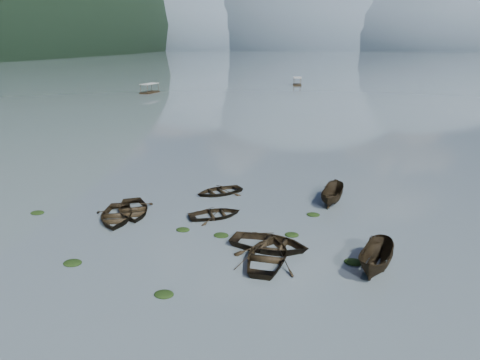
% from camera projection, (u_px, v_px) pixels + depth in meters
% --- Properties ---
extents(ground_plane, '(2400.00, 2400.00, 0.00)m').
position_uv_depth(ground_plane, '(192.00, 283.00, 22.74)').
color(ground_plane, slate).
extents(haze_mtn_a, '(520.00, 520.00, 280.00)m').
position_uv_depth(haze_mtn_a, '(210.00, 49.00, 912.49)').
color(haze_mtn_a, '#475666').
rests_on(haze_mtn_a, ground).
extents(haze_mtn_b, '(520.00, 520.00, 340.00)m').
position_uv_depth(haze_mtn_b, '(304.00, 49.00, 871.99)').
color(haze_mtn_b, '#475666').
rests_on(haze_mtn_b, ground).
extents(haze_mtn_c, '(520.00, 520.00, 260.00)m').
position_uv_depth(haze_mtn_c, '(407.00, 49.00, 831.48)').
color(haze_mtn_c, '#475666').
rests_on(haze_mtn_c, ground).
extents(rowboat_0, '(4.84, 5.62, 0.98)m').
position_uv_depth(rowboat_0, '(116.00, 219.00, 30.92)').
color(rowboat_0, black).
rests_on(rowboat_0, ground).
extents(rowboat_1, '(4.75, 4.37, 0.80)m').
position_uv_depth(rowboat_1, '(215.00, 217.00, 31.41)').
color(rowboat_1, black).
rests_on(rowboat_1, ground).
extents(rowboat_3, '(3.63, 4.99, 1.01)m').
position_uv_depth(rowboat_3, '(268.00, 260.00, 25.18)').
color(rowboat_3, black).
rests_on(rowboat_3, ground).
extents(rowboat_4, '(5.44, 4.25, 1.03)m').
position_uv_depth(rowboat_4, '(269.00, 248.00, 26.60)').
color(rowboat_4, black).
rests_on(rowboat_4, ground).
extents(rowboat_5, '(2.80, 4.65, 1.69)m').
position_uv_depth(rowboat_5, '(375.00, 270.00, 24.08)').
color(rowboat_5, black).
rests_on(rowboat_5, ground).
extents(rowboat_6, '(5.15, 5.67, 0.96)m').
position_uv_depth(rowboat_6, '(133.00, 213.00, 32.07)').
color(rowboat_6, black).
rests_on(rowboat_6, ground).
extents(rowboat_7, '(4.91, 4.76, 0.83)m').
position_uv_depth(rowboat_7, '(219.00, 194.00, 36.25)').
color(rowboat_7, black).
rests_on(rowboat_7, ground).
extents(rowboat_8, '(2.22, 4.27, 1.57)m').
position_uv_depth(rowboat_8, '(331.00, 202.00, 34.26)').
color(rowboat_8, black).
rests_on(rowboat_8, ground).
extents(weed_clump_0, '(1.10, 0.90, 0.24)m').
position_uv_depth(weed_clump_0, '(73.00, 264.00, 24.73)').
color(weed_clump_0, black).
rests_on(weed_clump_0, ground).
extents(weed_clump_1, '(0.95, 0.76, 0.21)m').
position_uv_depth(weed_clump_1, '(183.00, 230.00, 29.14)').
color(weed_clump_1, black).
rests_on(weed_clump_1, ground).
extents(weed_clump_2, '(1.03, 0.82, 0.22)m').
position_uv_depth(weed_clump_2, '(164.00, 295.00, 21.66)').
color(weed_clump_2, black).
rests_on(weed_clump_2, ground).
extents(weed_clump_3, '(0.95, 0.80, 0.21)m').
position_uv_depth(weed_clump_3, '(292.00, 235.00, 28.37)').
color(weed_clump_3, black).
rests_on(weed_clump_3, ground).
extents(weed_clump_4, '(1.10, 0.87, 0.23)m').
position_uv_depth(weed_clump_4, '(354.00, 263.00, 24.83)').
color(weed_clump_4, black).
rests_on(weed_clump_4, ground).
extents(weed_clump_5, '(1.04, 0.84, 0.22)m').
position_uv_depth(weed_clump_5, '(37.00, 213.00, 32.03)').
color(weed_clump_5, black).
rests_on(weed_clump_5, ground).
extents(weed_clump_6, '(1.01, 0.84, 0.21)m').
position_uv_depth(weed_clump_6, '(221.00, 236.00, 28.31)').
color(weed_clump_6, black).
rests_on(weed_clump_6, ground).
extents(weed_clump_7, '(0.99, 0.79, 0.22)m').
position_uv_depth(weed_clump_7, '(313.00, 215.00, 31.69)').
color(weed_clump_7, black).
rests_on(weed_clump_7, ground).
extents(pontoon_left, '(3.30, 6.17, 2.25)m').
position_uv_depth(pontoon_left, '(150.00, 93.00, 108.57)').
color(pontoon_left, black).
rests_on(pontoon_left, ground).
extents(pontoon_centre, '(3.06, 6.05, 2.23)m').
position_uv_depth(pontoon_centre, '(297.00, 85.00, 128.21)').
color(pontoon_centre, black).
rests_on(pontoon_centre, ground).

